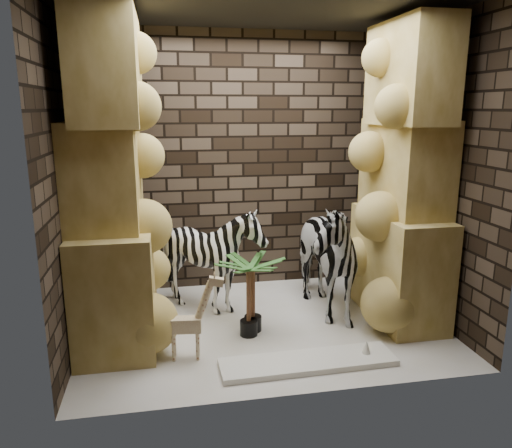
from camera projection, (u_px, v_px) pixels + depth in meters
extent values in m
plane|color=white|center=(264.00, 325.00, 4.93)|extent=(3.50, 3.50, 0.00)
plane|color=black|center=(265.00, 6.00, 4.24)|extent=(3.50, 3.50, 0.00)
plane|color=black|center=(243.00, 163.00, 5.78)|extent=(3.50, 0.00, 3.50)
plane|color=black|center=(301.00, 202.00, 3.39)|extent=(3.50, 0.00, 3.50)
plane|color=black|center=(69.00, 183.00, 4.27)|extent=(0.00, 3.00, 3.00)
plane|color=black|center=(435.00, 173.00, 4.90)|extent=(0.00, 3.00, 3.00)
imported|color=white|center=(317.00, 245.00, 5.10)|extent=(0.80, 1.32, 1.49)
imported|color=white|center=(212.00, 263.00, 5.18)|extent=(1.05, 1.25, 1.06)
cube|color=white|center=(308.00, 362.00, 4.17)|extent=(1.52, 0.41, 0.05)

